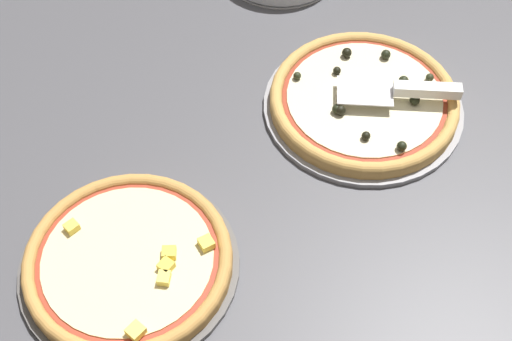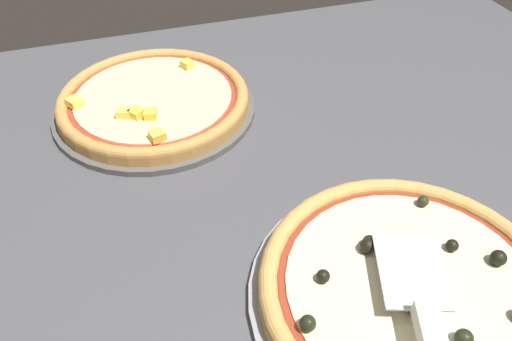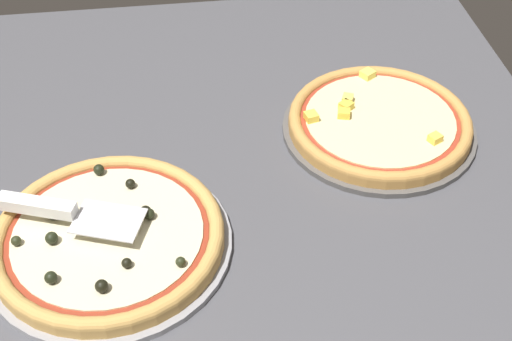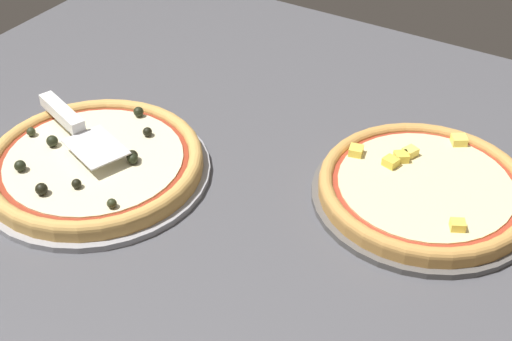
{
  "view_description": "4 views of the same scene",
  "coord_description": "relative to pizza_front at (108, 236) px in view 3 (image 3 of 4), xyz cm",
  "views": [
    {
      "loc": [
        -72.98,
        28.61,
        94.29
      ],
      "look_at": [
        -6.41,
        9.54,
        3.0
      ],
      "focal_mm": 50.0,
      "sensor_mm": 36.0,
      "label": 1
    },
    {
      "loc": [
        -21.89,
        -38.43,
        47.58
      ],
      "look_at": [
        -6.41,
        9.54,
        3.0
      ],
      "focal_mm": 35.0,
      "sensor_mm": 36.0,
      "label": 2
    },
    {
      "loc": [
        75.03,
        -1.52,
        77.43
      ],
      "look_at": [
        -6.41,
        9.54,
        3.0
      ],
      "focal_mm": 50.0,
      "sensor_mm": 36.0,
      "label": 3
    },
    {
      "loc": [
        65.34,
        53.2,
        67.77
      ],
      "look_at": [
        -6.41,
        9.54,
        3.0
      ],
      "focal_mm": 50.0,
      "sensor_mm": 36.0,
      "label": 4
    }
  ],
  "objects": [
    {
      "name": "ground_plane",
      "position": [
        -3.87,
        13.15,
        -4.19
      ],
      "size": [
        132.07,
        123.54,
        3.6
      ],
      "primitive_type": "cube",
      "color": "#4C4C51"
    },
    {
      "name": "pizza_pan_front",
      "position": [
        -0.0,
        0.02,
        -1.89
      ],
      "size": [
        35.32,
        35.32,
        1.0
      ],
      "primitive_type": "cylinder",
      "color": "#939399",
      "rests_on": "ground_plane"
    },
    {
      "name": "pizza_front",
      "position": [
        0.0,
        0.0,
        0.0
      ],
      "size": [
        33.2,
        33.2,
        3.92
      ],
      "color": "tan",
      "rests_on": "pizza_pan_front"
    },
    {
      "name": "pizza_pan_back",
      "position": [
        -20.56,
        45.36,
        -1.89
      ],
      "size": [
        33.09,
        33.09,
        1.0
      ],
      "primitive_type": "cylinder",
      "color": "#565451",
      "rests_on": "ground_plane"
    },
    {
      "name": "pizza_back",
      "position": [
        -20.59,
        45.33,
        -0.07
      ],
      "size": [
        31.1,
        31.1,
        3.32
      ],
      "color": "#C68E47",
      "rests_on": "pizza_pan_back"
    },
    {
      "name": "serving_spatula",
      "position": [
        -3.16,
        -7.26,
        3.32
      ],
      "size": [
        11.31,
        21.36,
        2.0
      ],
      "color": "silver",
      "rests_on": "pizza_front"
    }
  ]
}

